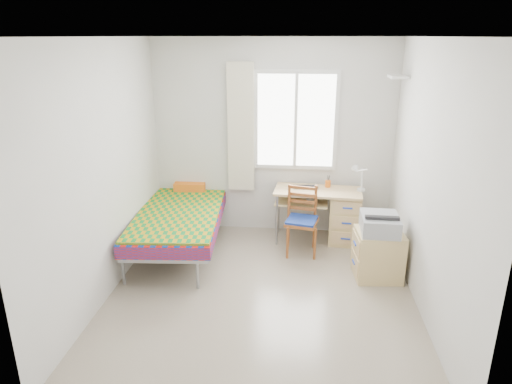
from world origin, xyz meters
The scene contains 17 objects.
floor centered at (0.00, 0.00, 0.00)m, with size 3.50×3.50×0.00m, color #BCAD93.
ceiling centered at (0.00, 0.00, 2.60)m, with size 3.50×3.50×0.00m, color white.
wall_back centered at (0.00, 1.75, 1.30)m, with size 3.20×3.20×0.00m, color silver.
wall_left centered at (-1.60, 0.00, 1.30)m, with size 3.50×3.50×0.00m, color silver.
wall_right centered at (1.60, 0.00, 1.30)m, with size 3.50×3.50×0.00m, color silver.
window centered at (0.30, 1.73, 1.55)m, with size 1.10×0.04×1.30m.
curtain centered at (-0.42, 1.68, 1.45)m, with size 0.35×0.05×1.70m, color beige.
floating_shelf centered at (1.49, 1.40, 2.15)m, with size 0.20×0.32×0.03m, color white.
bed centered at (-1.11, 1.09, 0.46)m, with size 1.15×2.23×0.94m.
desk centered at (0.91, 1.44, 0.38)m, with size 1.16×0.60×0.70m.
chair centered at (0.42, 1.06, 0.48)m, with size 0.44×0.44×0.86m.
cabinet centered at (1.27, 0.49, 0.28)m, with size 0.55×0.49×0.55m.
printer centered at (1.26, 0.49, 0.65)m, with size 0.41×0.48×0.20m.
laptop centered at (0.46, 1.47, 0.71)m, with size 0.32×0.21×0.03m, color black.
pen_cup centered at (0.75, 1.57, 0.75)m, with size 0.07×0.07×0.09m, color orange.
task_lamp centered at (1.11, 1.34, 0.95)m, with size 0.22×0.32×0.39m.
book centered at (0.46, 1.44, 0.59)m, with size 0.14×0.19×0.01m, color gray.
Camera 1 is at (0.35, -4.24, 2.61)m, focal length 32.00 mm.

